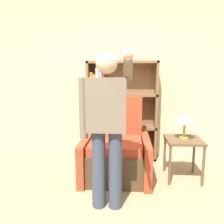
# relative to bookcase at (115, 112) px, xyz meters

# --- Properties ---
(wall_back) EXTENTS (8.00, 0.06, 2.80)m
(wall_back) POSITION_rel_bookcase_xyz_m (0.05, 0.16, 0.57)
(wall_back) COLOR beige
(wall_back) RESTS_ON ground_plane
(bookcase) EXTENTS (1.20, 0.28, 1.70)m
(bookcase) POSITION_rel_bookcase_xyz_m (0.00, 0.00, 0.00)
(bookcase) COLOR brown
(bookcase) RESTS_ON ground_plane
(armchair) EXTENTS (0.96, 0.92, 1.15)m
(armchair) POSITION_rel_bookcase_xyz_m (0.06, -0.69, -0.47)
(armchair) COLOR #4C3823
(armchair) RESTS_ON ground_plane
(person_standing) EXTENTS (0.56, 0.78, 1.70)m
(person_standing) POSITION_rel_bookcase_xyz_m (0.01, -1.52, 0.15)
(person_standing) COLOR #384256
(person_standing) RESTS_ON ground_plane
(side_table) EXTENTS (0.49, 0.49, 0.59)m
(side_table) POSITION_rel_bookcase_xyz_m (1.02, -0.74, -0.33)
(side_table) COLOR brown
(side_table) RESTS_ON ground_plane
(table_lamp) EXTENTS (0.28, 0.28, 0.37)m
(table_lamp) POSITION_rel_bookcase_xyz_m (1.02, -0.74, 0.05)
(table_lamp) COLOR gold
(table_lamp) RESTS_ON side_table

